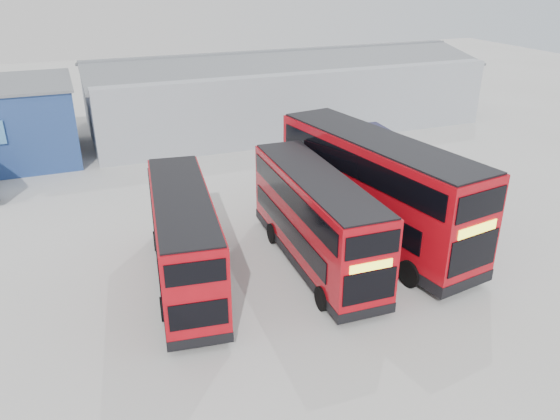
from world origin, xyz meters
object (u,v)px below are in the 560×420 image
object	(u,v)px
double_decker_right	(375,191)
double_decker_centre	(316,221)
maintenance_shed	(281,91)
single_decker_blue	(396,172)
double_decker_left	(184,241)

from	to	relation	value
double_decker_right	double_decker_centre	bearing A→B (deg)	-171.67
maintenance_shed	single_decker_blue	size ratio (longest dim) A/B	2.86
maintenance_shed	double_decker_centre	size ratio (longest dim) A/B	3.10
maintenance_shed	double_decker_left	bearing A→B (deg)	-120.64
double_decker_left	double_decker_right	distance (m)	9.12
double_decker_centre	double_decker_right	distance (m)	3.69
maintenance_shed	double_decker_left	size ratio (longest dim) A/B	3.19
double_decker_left	single_decker_blue	bearing A→B (deg)	-152.13
double_decker_centre	single_decker_blue	world-z (taller)	double_decker_centre
single_decker_blue	double_decker_centre	bearing A→B (deg)	40.50
single_decker_blue	double_decker_right	bearing A→B (deg)	51.81
double_decker_left	maintenance_shed	bearing A→B (deg)	-113.32
maintenance_shed	single_decker_blue	xyz separation A→B (m)	(0.22, -16.81, -1.19)
maintenance_shed	double_decker_centre	xyz separation A→B (m)	(-7.28, -22.16, -0.55)
maintenance_shed	single_decker_blue	bearing A→B (deg)	-89.26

